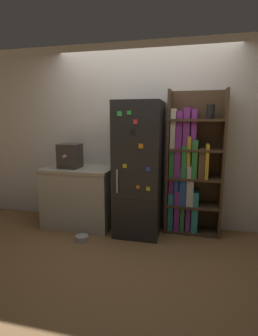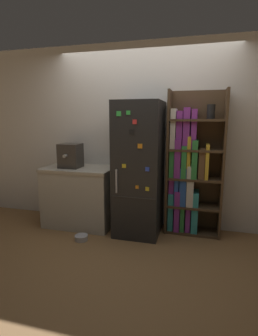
# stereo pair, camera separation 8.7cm
# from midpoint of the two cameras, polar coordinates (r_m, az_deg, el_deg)

# --- Properties ---
(ground_plane) EXTENTS (16.00, 16.00, 0.00)m
(ground_plane) POSITION_cam_midpoint_polar(r_m,az_deg,el_deg) (3.69, 1.05, -14.25)
(ground_plane) COLOR olive
(wall_back) EXTENTS (8.00, 0.05, 2.60)m
(wall_back) POSITION_cam_midpoint_polar(r_m,az_deg,el_deg) (3.82, 2.70, 6.85)
(wall_back) COLOR silver
(wall_back) RESTS_ON ground_plane
(refrigerator) EXTENTS (0.60, 0.69, 1.78)m
(refrigerator) POSITION_cam_midpoint_polar(r_m,az_deg,el_deg) (3.52, 1.52, -0.21)
(refrigerator) COLOR black
(refrigerator) RESTS_ON ground_plane
(bookshelf) EXTENTS (0.73, 0.34, 1.92)m
(bookshelf) POSITION_cam_midpoint_polar(r_m,az_deg,el_deg) (3.63, 12.17, -0.59)
(bookshelf) COLOR #4C3823
(bookshelf) RESTS_ON ground_plane
(kitchen_counter) EXTENTS (1.00, 0.63, 0.86)m
(kitchen_counter) POSITION_cam_midpoint_polar(r_m,az_deg,el_deg) (3.94, -11.32, -6.07)
(kitchen_counter) COLOR #BCB7A8
(kitchen_counter) RESTS_ON ground_plane
(espresso_machine) EXTENTS (0.29, 0.32, 0.34)m
(espresso_machine) POSITION_cam_midpoint_polar(r_m,az_deg,el_deg) (3.82, -13.37, 2.59)
(espresso_machine) COLOR #38332D
(espresso_machine) RESTS_ON kitchen_counter
(pet_bowl) EXTENTS (0.17, 0.17, 0.07)m
(pet_bowl) POSITION_cam_midpoint_polar(r_m,az_deg,el_deg) (3.57, -10.95, -14.71)
(pet_bowl) COLOR #B7B7BC
(pet_bowl) RESTS_ON ground_plane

